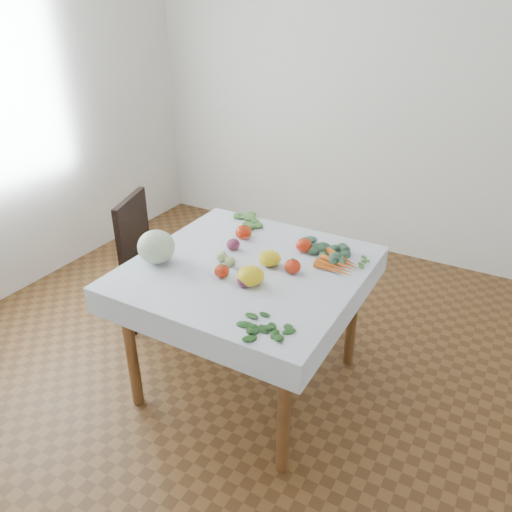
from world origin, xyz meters
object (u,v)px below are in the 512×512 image
Objects in this scene: chair at (150,255)px; cabbage at (156,247)px; heirloom_back at (270,258)px; carrot_bunch at (339,264)px; table at (247,283)px.

chair is 0.66m from cabbage.
chair is 0.99m from heirloom_back.
chair is at bearing -179.41° from carrot_bunch.
cabbage is 0.86× the size of carrot_bunch.
table is 5.27× the size of cabbage.
cabbage reaches higher than carrot_bunch.
heirloom_back is 0.51× the size of carrot_bunch.
cabbage is 1.68× the size of heirloom_back.
chair is 4.01× the size of carrot_bunch.
cabbage reaches higher than heirloom_back.
chair is at bearing 171.28° from heirloom_back.
cabbage is (-0.42, -0.19, 0.19)m from table.
cabbage reaches higher than chair.
table is at bearing -146.85° from heirloom_back.
chair is at bearing 136.41° from cabbage.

